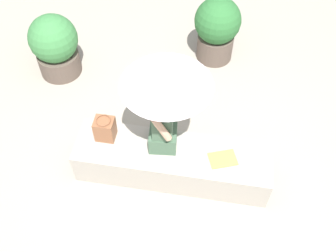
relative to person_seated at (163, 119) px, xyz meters
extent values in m
plane|color=#9E9384|center=(-0.12, 0.11, -0.79)|extent=(14.00, 14.00, 0.00)
cube|color=#A8A093|center=(-0.12, 0.11, -0.59)|extent=(2.08, 0.56, 0.40)
cube|color=#47664C|center=(0.00, 0.00, -0.28)|extent=(0.31, 0.37, 0.22)
cube|color=#47664C|center=(0.00, 0.00, 0.07)|extent=(0.23, 0.34, 0.48)
sphere|color=tan|center=(0.00, 0.00, 0.41)|extent=(0.20, 0.20, 0.20)
cylinder|color=tan|center=(0.02, -0.20, 0.10)|extent=(0.20, 0.09, 0.32)
cylinder|color=tan|center=(-0.02, 0.20, 0.10)|extent=(0.20, 0.09, 0.32)
cylinder|color=#B7B7BC|center=(-0.04, 0.02, 0.15)|extent=(0.02, 0.02, 1.08)
cone|color=silver|center=(-0.04, 0.02, 0.60)|extent=(0.85, 0.85, 0.19)
sphere|color=#B7B7BC|center=(-0.04, 0.02, 0.71)|extent=(0.03, 0.03, 0.03)
cube|color=brown|center=(0.62, 0.03, -0.26)|extent=(0.21, 0.17, 0.26)
torus|color=brown|center=(0.62, 0.03, -0.11)|extent=(0.16, 0.16, 0.01)
cube|color=#EAE04C|center=(-0.64, 0.12, -0.38)|extent=(0.33, 0.29, 0.01)
cylinder|color=brown|center=(-0.39, -1.89, -0.61)|extent=(0.49, 0.49, 0.36)
sphere|color=#2D6B33|center=(-0.39, -1.89, -0.18)|extent=(0.61, 0.61, 0.61)
cylinder|color=brown|center=(1.63, -1.25, -0.64)|extent=(0.55, 0.55, 0.31)
sphere|color=#3D7F42|center=(1.63, -1.25, -0.23)|extent=(0.62, 0.62, 0.62)
camera|label=1|loc=(-0.46, 2.48, 3.08)|focal=43.10mm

